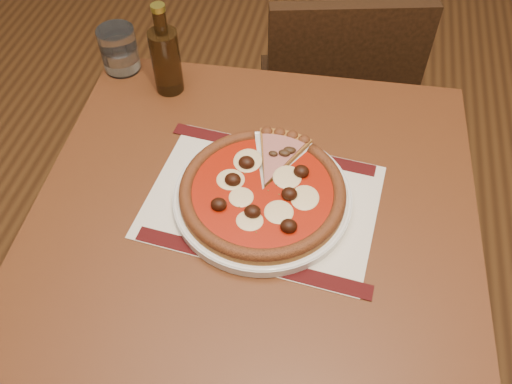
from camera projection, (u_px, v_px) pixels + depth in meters
The scene contains 8 objects.
table at pixel (254, 242), 1.05m from camera, with size 0.84×0.84×0.75m.
chair_far at pixel (333, 97), 1.58m from camera, with size 0.48×0.48×0.84m.
placemat at pixel (262, 201), 0.99m from camera, with size 0.41×0.29×0.00m, color white.
plate at pixel (262, 198), 0.98m from camera, with size 0.32×0.32×0.02m, color white.
pizza at pixel (262, 191), 0.97m from camera, with size 0.30×0.30×0.04m.
ham_slice at pixel (280, 158), 1.02m from camera, with size 0.11×0.15×0.02m.
water_glass at pixel (119, 49), 1.20m from camera, with size 0.08×0.08×0.10m, color white.
bottle at pixel (166, 58), 1.13m from camera, with size 0.06×0.06×0.20m.
Camera 1 is at (-0.01, -0.63, 1.53)m, focal length 38.00 mm.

